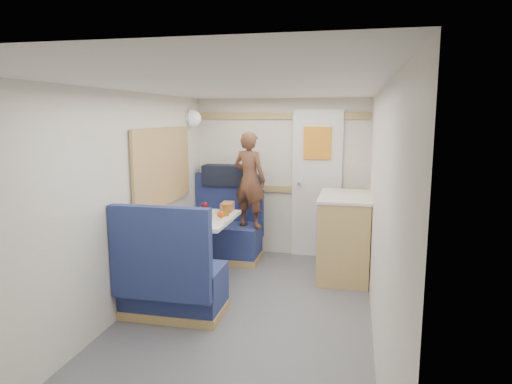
% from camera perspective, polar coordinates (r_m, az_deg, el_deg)
% --- Properties ---
extents(floor, '(4.50, 4.50, 0.00)m').
position_cam_1_polar(floor, '(4.02, -2.17, -16.85)').
color(floor, '#515156').
rests_on(floor, ground).
extents(ceiling, '(4.50, 4.50, 0.00)m').
position_cam_1_polar(ceiling, '(3.60, -2.38, 12.96)').
color(ceiling, silver).
rests_on(ceiling, wall_back).
extents(wall_back, '(2.20, 0.02, 2.00)m').
position_cam_1_polar(wall_back, '(5.86, 3.24, 1.83)').
color(wall_back, silver).
rests_on(wall_back, floor).
extents(wall_left, '(0.02, 4.50, 2.00)m').
position_cam_1_polar(wall_left, '(4.09, -17.36, -1.95)').
color(wall_left, silver).
rests_on(wall_left, floor).
extents(wall_right, '(0.02, 4.50, 2.00)m').
position_cam_1_polar(wall_right, '(3.58, 15.09, -3.47)').
color(wall_right, silver).
rests_on(wall_right, floor).
extents(oak_trim_low, '(2.15, 0.02, 0.08)m').
position_cam_1_polar(oak_trim_low, '(5.86, 3.20, 0.35)').
color(oak_trim_low, '#A67F4B').
rests_on(oak_trim_low, wall_back).
extents(oak_trim_high, '(2.15, 0.02, 0.08)m').
position_cam_1_polar(oak_trim_high, '(5.78, 3.28, 9.48)').
color(oak_trim_high, '#A67F4B').
rests_on(oak_trim_high, wall_back).
extents(side_window, '(0.04, 1.30, 0.72)m').
position_cam_1_polar(side_window, '(4.93, -11.59, 3.12)').
color(side_window, gray).
rests_on(side_window, wall_left).
extents(rear_door, '(0.62, 0.12, 1.86)m').
position_cam_1_polar(rear_door, '(5.78, 7.60, 1.37)').
color(rear_door, white).
rests_on(rear_door, wall_back).
extents(dinette_table, '(0.62, 0.92, 0.72)m').
position_cam_1_polar(dinette_table, '(4.90, -6.70, -4.93)').
color(dinette_table, white).
rests_on(dinette_table, floor).
extents(bench_far, '(0.90, 0.59, 1.05)m').
position_cam_1_polar(bench_far, '(5.76, -3.86, -5.41)').
color(bench_far, navy).
rests_on(bench_far, floor).
extents(bench_near, '(0.90, 0.59, 1.05)m').
position_cam_1_polar(bench_near, '(4.21, -10.50, -11.28)').
color(bench_near, navy).
rests_on(bench_near, floor).
extents(ledge, '(0.90, 0.14, 0.04)m').
position_cam_1_polar(ledge, '(5.88, -3.23, 0.68)').
color(ledge, '#A67F4B').
rests_on(ledge, bench_far).
extents(dome_light, '(0.20, 0.20, 0.20)m').
position_cam_1_polar(dome_light, '(5.68, -7.90, 9.10)').
color(dome_light, white).
rests_on(dome_light, wall_left).
extents(galley_counter, '(0.57, 0.92, 0.92)m').
position_cam_1_polar(galley_counter, '(5.20, 10.92, -5.31)').
color(galley_counter, '#A67F4B').
rests_on(galley_counter, floor).
extents(person, '(0.49, 0.40, 1.15)m').
position_cam_1_polar(person, '(5.45, -0.81, 1.53)').
color(person, brown).
rests_on(person, bench_far).
extents(duffel_bag, '(0.54, 0.26, 0.26)m').
position_cam_1_polar(duffel_bag, '(5.88, -3.96, 2.14)').
color(duffel_bag, black).
rests_on(duffel_bag, ledge).
extents(tray, '(0.31, 0.36, 0.02)m').
position_cam_1_polar(tray, '(4.55, -5.82, -3.92)').
color(tray, white).
rests_on(tray, dinette_table).
extents(orange_fruit, '(0.07, 0.07, 0.07)m').
position_cam_1_polar(orange_fruit, '(4.72, -4.43, -2.84)').
color(orange_fruit, orange).
rests_on(orange_fruit, tray).
extents(cheese_block, '(0.11, 0.09, 0.04)m').
position_cam_1_polar(cheese_block, '(4.67, -7.88, -3.27)').
color(cheese_block, '#E4DE84').
rests_on(cheese_block, tray).
extents(wine_glass, '(0.08, 0.08, 0.17)m').
position_cam_1_polar(wine_glass, '(4.82, -6.44, -1.78)').
color(wine_glass, white).
rests_on(wine_glass, dinette_table).
extents(tumbler_left, '(0.06, 0.06, 0.10)m').
position_cam_1_polar(tumbler_left, '(4.79, -9.88, -2.84)').
color(tumbler_left, white).
rests_on(tumbler_left, dinette_table).
extents(tumbler_right, '(0.07, 0.07, 0.11)m').
position_cam_1_polar(tumbler_right, '(4.79, -5.88, -2.68)').
color(tumbler_right, silver).
rests_on(tumbler_right, dinette_table).
extents(beer_glass, '(0.07, 0.07, 0.11)m').
position_cam_1_polar(beer_glass, '(4.90, -3.77, -2.36)').
color(beer_glass, '#865713').
rests_on(beer_glass, dinette_table).
extents(pepper_grinder, '(0.03, 0.03, 0.09)m').
position_cam_1_polar(pepper_grinder, '(4.80, -6.83, -2.78)').
color(pepper_grinder, black).
rests_on(pepper_grinder, dinette_table).
extents(salt_grinder, '(0.04, 0.04, 0.10)m').
position_cam_1_polar(salt_grinder, '(4.78, -7.66, -2.80)').
color(salt_grinder, white).
rests_on(salt_grinder, dinette_table).
extents(bread_loaf, '(0.14, 0.24, 0.10)m').
position_cam_1_polar(bread_loaf, '(5.15, -3.60, -1.86)').
color(bread_loaf, brown).
rests_on(bread_loaf, dinette_table).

